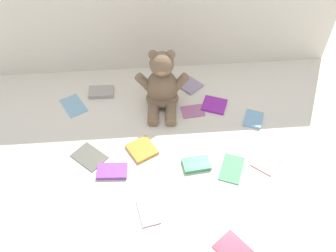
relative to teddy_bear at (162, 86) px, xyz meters
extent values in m
plane|color=silver|center=(0.01, -0.13, -0.11)|extent=(3.20, 3.20, 0.00)
cube|color=silver|center=(0.01, 0.28, 0.23)|extent=(1.65, 0.03, 0.66)
ellipsoid|color=#7A6047|center=(0.00, 0.01, -0.01)|extent=(0.15, 0.12, 0.18)
ellipsoid|color=#7A6047|center=(0.00, 0.00, -0.07)|extent=(0.15, 0.13, 0.06)
sphere|color=#7A6047|center=(0.00, 0.00, 0.12)|extent=(0.11, 0.11, 0.10)
ellipsoid|color=#997C5E|center=(0.00, -0.03, 0.11)|extent=(0.04, 0.03, 0.03)
sphere|color=#7A6047|center=(-0.03, 0.02, 0.16)|extent=(0.04, 0.04, 0.04)
sphere|color=#7A6047|center=(0.04, 0.01, 0.16)|extent=(0.04, 0.04, 0.04)
cylinder|color=#7A6047|center=(-0.07, 0.01, 0.02)|extent=(0.09, 0.05, 0.10)
cylinder|color=#7A6047|center=(0.08, 0.00, 0.02)|extent=(0.09, 0.05, 0.10)
cylinder|color=#7A6047|center=(-0.05, -0.09, -0.08)|extent=(0.06, 0.10, 0.05)
cylinder|color=#7A6047|center=(0.03, -0.09, -0.08)|extent=(0.06, 0.10, 0.05)
cube|color=purple|center=(-0.22, -0.36, -0.10)|extent=(0.12, 0.08, 0.02)
cube|color=#AE638F|center=(0.13, -0.06, -0.10)|extent=(0.10, 0.08, 0.01)
cube|color=#BD777F|center=(0.39, -0.35, -0.10)|extent=(0.15, 0.15, 0.01)
cube|color=#A49991|center=(-0.28, 0.09, -0.10)|extent=(0.12, 0.08, 0.02)
cube|color=#77ACD0|center=(0.38, -0.13, -0.10)|extent=(0.11, 0.11, 0.01)
cube|color=#38974E|center=(0.24, -0.38, -0.10)|extent=(0.12, 0.15, 0.01)
cube|color=#9A8C98|center=(-0.09, -0.54, -0.10)|extent=(0.09, 0.11, 0.01)
cube|color=#3BA460|center=(0.11, -0.35, -0.10)|extent=(0.11, 0.08, 0.02)
cube|color=#7FB0CE|center=(-0.40, 0.02, -0.10)|extent=(0.14, 0.15, 0.01)
cube|color=#9B8AAA|center=(0.14, 0.11, -0.10)|extent=(0.13, 0.13, 0.01)
cube|color=orange|center=(-0.10, -0.26, -0.10)|extent=(0.14, 0.14, 0.01)
cube|color=purple|center=(0.23, -0.03, -0.10)|extent=(0.13, 0.13, 0.01)
cube|color=#5B5A4E|center=(-0.31, -0.28, -0.10)|extent=(0.16, 0.15, 0.01)
camera|label=1|loc=(-0.07, -1.19, 1.07)|focal=39.60mm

